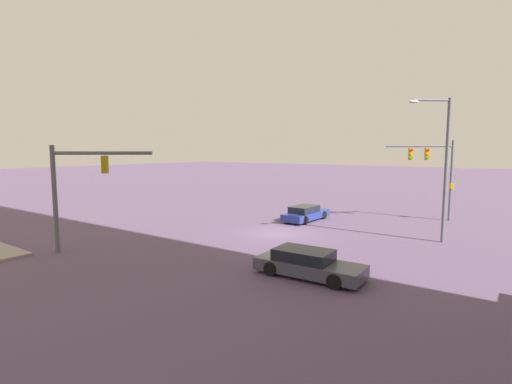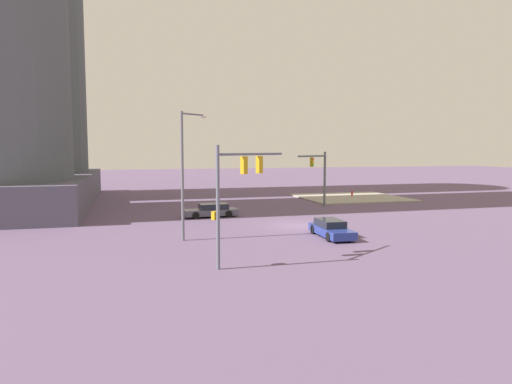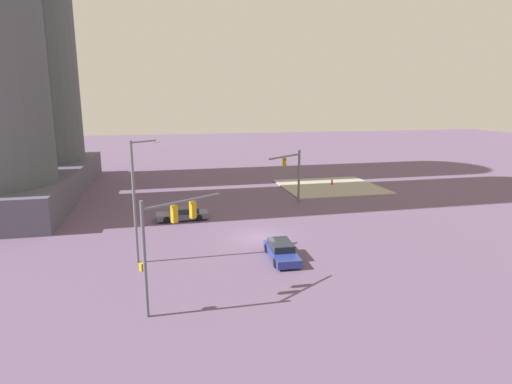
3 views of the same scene
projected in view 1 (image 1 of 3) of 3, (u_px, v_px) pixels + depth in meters
ground_plane at (277, 233)px, 25.83m from camera, size 223.08×223.08×0.00m
traffic_signal_near_corner at (75, 181)px, 20.58m from camera, size 3.44×4.42×5.90m
traffic_signal_opposite_side at (435, 166)px, 29.95m from camera, size 3.02×4.68×6.39m
streetlamp_curved_arm at (442, 160)px, 22.73m from camera, size 1.84×2.12×8.69m
sedan_car_approaching at (306, 213)px, 30.31m from camera, size 4.89×1.96×1.21m
sedan_car_waiting_far at (308, 264)px, 16.95m from camera, size 2.03×4.93×1.21m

